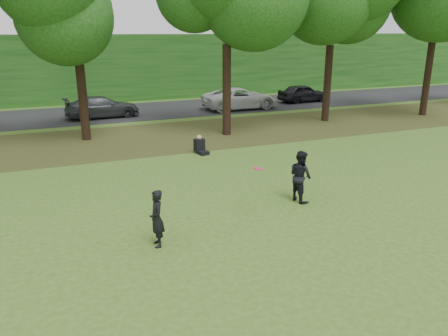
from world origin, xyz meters
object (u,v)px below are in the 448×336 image
at_px(player_left, 157,219).
at_px(player_right, 300,176).
at_px(frisbee, 258,168).
at_px(seated_person, 200,147).

bearing_deg(player_left, player_right, 106.46).
relative_size(player_left, player_right, 0.90).
height_order(player_left, player_right, player_right).
bearing_deg(player_right, frisbee, 100.22).
bearing_deg(frisbee, player_right, 18.05).
bearing_deg(frisbee, seated_person, 84.39).
relative_size(player_right, seated_person, 2.01).
distance_m(player_right, seated_person, 6.72).
height_order(player_left, frisbee, frisbee).
bearing_deg(seated_person, frisbee, -107.01).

